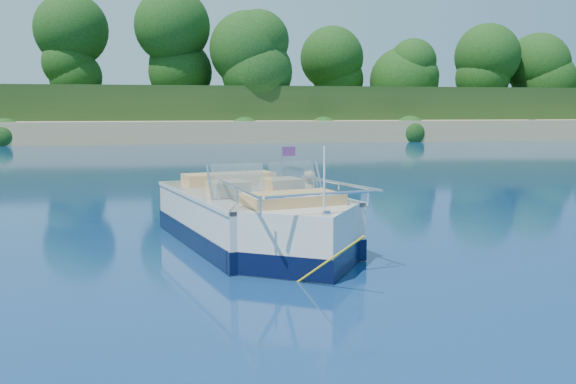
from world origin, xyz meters
name	(u,v)px	position (x,y,z in m)	size (l,w,h in m)	color
ground	(400,263)	(0.00, 0.00, 0.00)	(160.00, 160.00, 0.00)	#0B224D
shoreline	(193,121)	(0.00, 63.77, 0.98)	(170.00, 59.00, 6.00)	tan
treeline	(208,67)	(0.04, 41.01, 5.55)	(150.00, 7.12, 8.19)	black
motorboat	(259,223)	(-1.96, 1.62, 0.41)	(3.18, 6.25, 2.12)	silver
tow_tube	(313,215)	(-0.41, 4.06, 0.10)	(1.67, 1.67, 0.40)	#FFF500
boy	(307,220)	(-0.54, 4.09, 0.00)	(0.51, 0.34, 1.41)	tan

